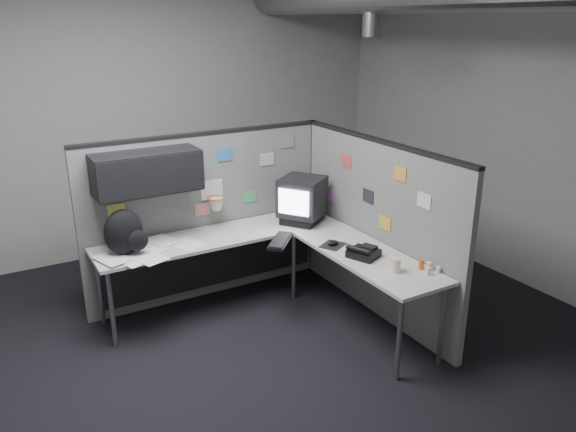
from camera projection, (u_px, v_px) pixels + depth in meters
room at (345, 90)px, 4.23m from camera, size 5.62×5.62×3.22m
partition_back at (193, 202)px, 5.22m from camera, size 2.44×0.42×1.63m
partition_right at (376, 227)px, 5.09m from camera, size 0.07×2.23×1.63m
desk at (258, 251)px, 5.10m from camera, size 2.31×2.11×0.73m
monitor at (302, 199)px, 5.42m from camera, size 0.54×0.54×0.44m
keyboard at (280, 241)px, 4.97m from camera, size 0.39×0.40×0.04m
mouse at (333, 244)px, 4.91m from camera, size 0.27×0.26×0.05m
phone at (363, 253)px, 4.66m from camera, size 0.28×0.29×0.11m
bottles at (428, 267)px, 4.40m from camera, size 0.13×0.16×0.08m
cup at (395, 265)px, 4.38m from camera, size 0.09×0.09×0.11m
papers at (149, 251)px, 4.77m from camera, size 0.95×0.68×0.02m
backpack at (125, 233)px, 4.66m from camera, size 0.38×0.34×0.40m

